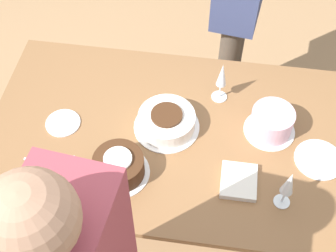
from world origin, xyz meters
TOP-DOWN VIEW (x-y plane):
  - ground_plane at (0.00, 0.00)m, footprint 12.00×12.00m
  - dining_table at (0.00, 0.00)m, footprint 1.55×0.94m
  - cake_center_white at (-0.01, 0.03)m, footprint 0.28×0.28m
  - cake_front_chocolate at (-0.16, -0.22)m, footprint 0.24×0.24m
  - cake_back_decorated at (0.43, 0.07)m, footprint 0.22×0.22m
  - wine_glass_near at (0.48, -0.26)m, footprint 0.06×0.06m
  - wine_glass_far at (0.20, 0.23)m, footprint 0.07×0.07m
  - dessert_plate_left at (-0.46, -0.01)m, footprint 0.15×0.15m
  - dessert_plate_right at (0.63, -0.05)m, footprint 0.20×0.20m
  - fork_pile at (-0.46, -0.24)m, footprint 0.21×0.10m
  - napkin_stack at (0.31, -0.20)m, footprint 0.14×0.16m

SIDE VIEW (x-z plane):
  - ground_plane at x=0.00m, z-range 0.00..0.00m
  - dining_table at x=0.00m, z-range 0.27..1.03m
  - dessert_plate_left at x=-0.46m, z-range 0.76..0.77m
  - dessert_plate_right at x=0.63m, z-range 0.76..0.77m
  - fork_pile at x=-0.46m, z-range 0.76..0.78m
  - napkin_stack at x=0.31m, z-range 0.76..0.79m
  - cake_center_white at x=-0.01m, z-range 0.76..0.85m
  - cake_front_chocolate at x=-0.16m, z-range 0.76..0.86m
  - cake_back_decorated at x=0.43m, z-range 0.76..0.88m
  - wine_glass_far at x=0.20m, z-range 0.79..1.00m
  - wine_glass_near at x=0.48m, z-range 0.79..1.00m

